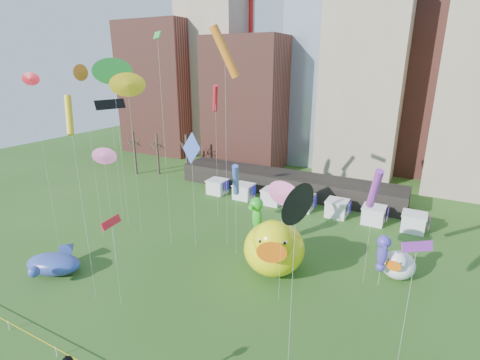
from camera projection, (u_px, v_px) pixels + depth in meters
The scene contains 26 objects.
skyline at pixel (359, 60), 67.84m from camera, with size 101.00×23.00×68.00m.
pavilion at pixel (286, 183), 60.86m from camera, with size 38.00×6.00×3.20m, color black.
vendor_tents at pixel (303, 203), 53.73m from camera, with size 33.24×2.80×2.40m.
bare_trees at pixel (159, 153), 70.62m from camera, with size 8.44×6.44×8.50m.
big_duck at pixel (274, 246), 36.96m from camera, with size 8.45×9.55×6.70m.
small_duck at pixel (398, 264), 36.53m from camera, with size 3.82×4.71×3.43m.
seahorse_green at pixel (257, 213), 41.12m from camera, with size 1.81×2.13×6.57m.
seahorse_purple at pixel (383, 250), 34.52m from camera, with size 1.49×1.77×5.50m.
whale_inflatable at pixel (55, 263), 37.59m from camera, with size 6.46×7.20×2.53m.
kite_0 at pixel (111, 223), 30.39m from camera, with size 0.63×2.20×8.54m.
kite_1 at pixel (283, 194), 30.29m from camera, with size 2.22×0.83×11.60m.
kite_2 at pixel (110, 105), 46.18m from camera, with size 1.63×3.99×16.51m.
kite_3 at pixel (112, 71), 42.52m from camera, with size 2.28×2.58×21.55m.
kite_4 at pixel (128, 85), 40.85m from camera, with size 2.05×2.23×19.95m.
kite_5 at pixel (191, 149), 39.85m from camera, with size 3.44×1.50×13.85m.
kite_6 at pixel (82, 73), 39.75m from camera, with size 0.75×1.81×20.86m.
kite_7 at pixel (375, 189), 33.01m from camera, with size 1.65×2.59×12.16m.
kite_8 at pixel (30, 81), 36.57m from camera, with size 1.28×0.65×20.09m.
kite_9 at pixel (104, 157), 36.60m from camera, with size 1.72×0.91×12.84m.
kite_10 at pixel (296, 204), 21.14m from camera, with size 0.78×2.46×14.39m.
kite_11 at pixel (158, 39), 36.52m from camera, with size 2.06×1.61×23.99m.
kite_12 at pixel (69, 116), 28.21m from camera, with size 1.66×1.63×18.64m.
kite_13 at pixel (236, 180), 38.58m from camera, with size 1.55×2.32×10.97m.
kite_14 at pixel (225, 52), 36.88m from camera, with size 3.20×2.16×24.67m.
kite_15 at pixel (417, 248), 20.57m from camera, with size 1.68×1.32×11.35m.
kite_16 at pixel (215, 99), 47.05m from camera, with size 1.79×2.06×18.35m.
Camera 1 is at (16.30, -12.54, 21.06)m, focal length 27.00 mm.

